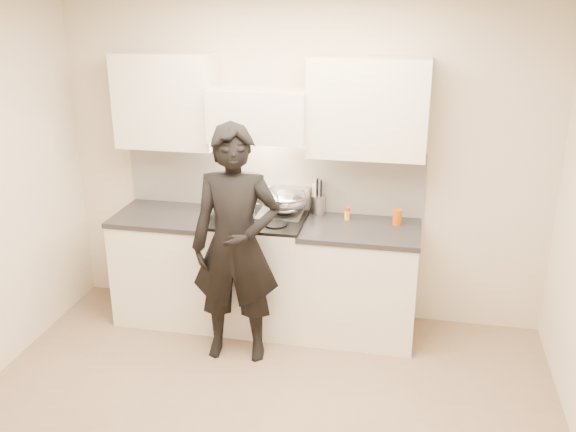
{
  "coord_description": "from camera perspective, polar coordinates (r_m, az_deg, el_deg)",
  "views": [
    {
      "loc": [
        0.9,
        -3.25,
        2.71
      ],
      "look_at": [
        0.02,
        1.05,
        1.11
      ],
      "focal_mm": 40.0,
      "sensor_mm": 36.0,
      "label": 1
    }
  ],
  "objects": [
    {
      "name": "room_shell",
      "position": [
        3.91,
        -3.17,
        3.45
      ],
      "size": [
        4.04,
        3.54,
        2.7
      ],
      "color": "beige",
      "rests_on": "ground"
    },
    {
      "name": "stock_pot",
      "position": [
        5.05,
        -4.33,
        0.62
      ],
      "size": [
        0.34,
        0.29,
        0.16
      ],
      "color": "silver",
      "rests_on": "stove"
    },
    {
      "name": "utensil_crock",
      "position": [
        5.26,
        2.7,
        1.14
      ],
      "size": [
        0.11,
        0.11,
        0.3
      ],
      "color": "#B1B0B6",
      "rests_on": "counter_right"
    },
    {
      "name": "counter_right",
      "position": [
        5.2,
        6.33,
        -5.74
      ],
      "size": [
        0.92,
        0.67,
        0.92
      ],
      "color": "silver",
      "rests_on": "ground"
    },
    {
      "name": "counter_left",
      "position": [
        5.55,
        -10.47,
        -4.23
      ],
      "size": [
        0.82,
        0.67,
        0.92
      ],
      "color": "silver",
      "rests_on": "ground"
    },
    {
      "name": "spice_jar",
      "position": [
        5.16,
        5.29,
        0.23
      ],
      "size": [
        0.05,
        0.05,
        0.1
      ],
      "color": "gold",
      "rests_on": "counter_right"
    },
    {
      "name": "wok",
      "position": [
        5.17,
        -0.25,
        1.42
      ],
      "size": [
        0.38,
        0.47,
        0.31
      ],
      "color": "silver",
      "rests_on": "stove"
    },
    {
      "name": "oil_glass",
      "position": [
        5.1,
        9.69,
        -0.09
      ],
      "size": [
        0.07,
        0.07,
        0.12
      ],
      "color": "#B34F06",
      "rests_on": "counter_right"
    },
    {
      "name": "person",
      "position": [
        4.71,
        -4.66,
        -2.63
      ],
      "size": [
        0.7,
        0.5,
        1.8
      ],
      "primitive_type": "imported",
      "rotation": [
        0.0,
        0.0,
        0.11
      ],
      "color": "black",
      "rests_on": "ground"
    },
    {
      "name": "stove",
      "position": [
        5.32,
        -2.62,
        -4.86
      ],
      "size": [
        0.76,
        0.65,
        0.96
      ],
      "color": "silver",
      "rests_on": "ground"
    }
  ]
}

